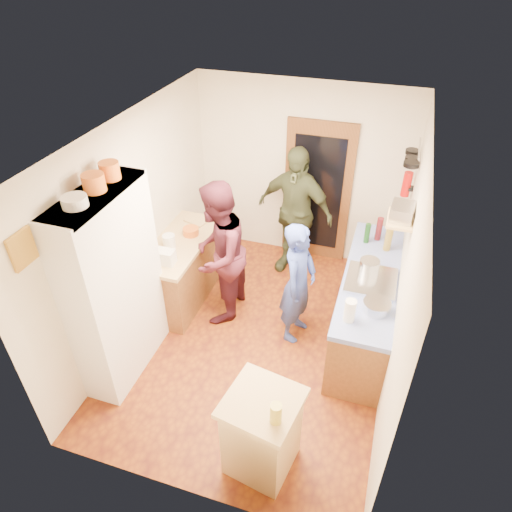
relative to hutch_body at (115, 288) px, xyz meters
The scene contains 44 objects.
floor 1.89m from the hutch_body, 31.61° to the left, with size 3.00×4.00×0.02m, color #89400E.
ceiling 2.15m from the hutch_body, 31.61° to the left, with size 3.00×4.00×0.02m, color silver.
wall_back 3.10m from the hutch_body, 65.17° to the left, with size 3.00×0.02×2.60m, color silver.
wall_front 1.79m from the hutch_body, 42.95° to the right, with size 3.00×0.02×2.60m, color silver.
wall_left 0.85m from the hutch_body, 104.71° to the left, with size 0.02×4.00×2.60m, color silver.
wall_right 2.93m from the hutch_body, 15.89° to the left, with size 0.02×4.00×2.60m, color silver.
door_frame 3.17m from the hutch_body, 60.77° to the left, with size 0.95×0.06×2.10m, color brown.
door_glass 3.14m from the hutch_body, 60.46° to the left, with size 0.70×0.02×1.70m, color black.
hutch_body is the anchor object (origin of this frame).
hutch_top_shelf 1.08m from the hutch_body, ahead, with size 0.40×1.14×0.04m, color white.
plate_stack 1.17m from the hutch_body, 90.00° to the right, with size 0.22×0.22×0.09m, color white.
orange_pot_a 1.18m from the hutch_body, 90.00° to the left, with size 0.20×0.20×0.16m, color orange.
orange_pot_b 1.22m from the hutch_body, 90.00° to the left, with size 0.19×0.19×0.17m, color orange.
left_counter_base 1.42m from the hutch_body, 85.43° to the left, with size 0.60×1.40×0.85m, color brown.
left_counter_top 1.27m from the hutch_body, 85.43° to the left, with size 0.64×1.44×0.05m, color tan.
toaster 0.81m from the hutch_body, 79.22° to the left, with size 0.23×0.16×0.17m, color white.
kettle 1.10m from the hutch_body, 87.39° to the left, with size 0.15×0.15×0.17m, color white.
orange_bowl 1.46m from the hutch_body, 82.89° to the left, with size 0.20×0.20×0.09m, color orange.
chopping_board 1.78m from the hutch_body, 86.12° to the left, with size 0.30×0.22×0.03m, color tan.
right_counter_base 2.90m from the hutch_body, 27.47° to the left, with size 0.60×2.20×0.84m, color brown.
right_counter_top 2.83m from the hutch_body, 27.47° to the left, with size 0.62×2.22×0.06m, color #0A29AF.
hob 2.77m from the hutch_body, 25.05° to the left, with size 0.55×0.58×0.04m, color silver.
pot_on_hob 2.78m from the hutch_body, 28.14° to the left, with size 0.22×0.22×0.15m, color silver.
bottle_a 3.06m from the hutch_body, 39.73° to the left, with size 0.07×0.07×0.26m, color #143F14.
bottle_b 3.23m from the hutch_body, 39.79° to the left, with size 0.08×0.08×0.31m, color #591419.
bottle_c 3.21m from the hutch_body, 35.56° to the left, with size 0.09×0.09×0.35m, color olive.
paper_towel 2.40m from the hutch_body, 11.56° to the left, with size 0.11×0.11×0.25m, color white.
mixing_bowl 2.70m from the hutch_body, 15.28° to the left, with size 0.29×0.29×0.11m, color silver.
island_base 2.06m from the hutch_body, 21.69° to the right, with size 0.55×0.55×0.86m, color tan.
island_top 1.96m from the hutch_body, 21.69° to the right, with size 0.62×0.62×0.05m, color tan.
cutting_board 1.90m from the hutch_body, 20.52° to the right, with size 0.35×0.28×0.02m, color white.
oil_jar 2.15m from the hutch_body, 23.82° to the right, with size 0.10×0.10×0.20m, color #AD9E2D.
pan_rail 3.73m from the hutch_body, 40.11° to the left, with size 0.02×0.02×0.65m, color silver.
pan_hang_a 3.55m from the hutch_body, 38.53° to the left, with size 0.18×0.18×0.05m, color black.
pan_hang_b 3.67m from the hutch_body, 41.04° to the left, with size 0.16×0.16×0.05m, color black.
pan_hang_c 3.80m from the hutch_body, 43.36° to the left, with size 0.17×0.17×0.05m, color black.
wall_shelf 3.01m from the hutch_body, 25.09° to the left, with size 0.26×0.42×0.03m, color tan.
radio 3.03m from the hutch_body, 25.09° to the left, with size 0.22×0.30×0.15m, color silver.
ext_bracket 3.75m from the hutch_body, 42.07° to the left, with size 0.06×0.10×0.04m, color black.
fire_extinguisher 3.71m from the hutch_body, 42.69° to the left, with size 0.11×0.11×0.32m, color red.
picture_frame 1.22m from the hutch_body, 103.50° to the right, with size 0.03×0.25×0.30m, color gold.
person_hob 2.03m from the hutch_body, 30.28° to the left, with size 0.57×0.37×1.56m, color #3449A8.
person_left 1.37m from the hutch_body, 57.79° to the left, with size 0.90×0.70×1.86m, color #441824.
person_back 2.69m from the hutch_body, 60.06° to the left, with size 1.11×0.46×1.89m, color #353C24.
Camera 1 is at (1.19, -3.80, 4.12)m, focal length 32.00 mm.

